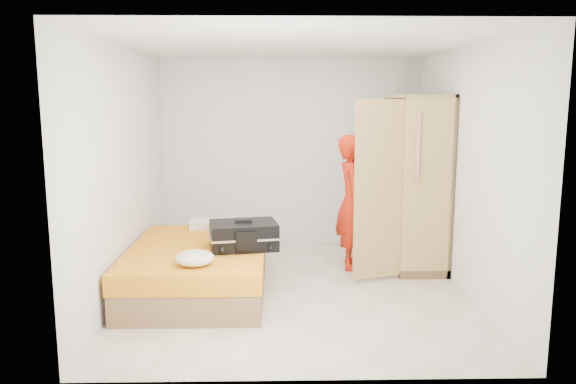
{
  "coord_description": "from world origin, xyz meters",
  "views": [
    {
      "loc": [
        -0.21,
        -5.85,
        2.07
      ],
      "look_at": [
        -0.08,
        0.45,
        1.0
      ],
      "focal_mm": 35.0,
      "sensor_mm": 36.0,
      "label": 1
    }
  ],
  "objects_px": {
    "person": "(352,202)",
    "suitcase": "(244,235)",
    "wardrobe": "(413,186)",
    "bed": "(198,269)",
    "round_cushion": "(195,258)"
  },
  "relations": [
    {
      "from": "bed",
      "to": "suitcase",
      "type": "distance_m",
      "value": 0.63
    },
    {
      "from": "wardrobe",
      "to": "suitcase",
      "type": "height_order",
      "value": "wardrobe"
    },
    {
      "from": "bed",
      "to": "person",
      "type": "bearing_deg",
      "value": 25.64
    },
    {
      "from": "person",
      "to": "suitcase",
      "type": "distance_m",
      "value": 1.58
    },
    {
      "from": "wardrobe",
      "to": "round_cushion",
      "type": "distance_m",
      "value": 2.93
    },
    {
      "from": "person",
      "to": "round_cushion",
      "type": "distance_m",
      "value": 2.3
    },
    {
      "from": "wardrobe",
      "to": "round_cushion",
      "type": "relative_size",
      "value": 5.72
    },
    {
      "from": "person",
      "to": "round_cushion",
      "type": "bearing_deg",
      "value": 134.61
    },
    {
      "from": "bed",
      "to": "wardrobe",
      "type": "distance_m",
      "value": 2.76
    },
    {
      "from": "wardrobe",
      "to": "person",
      "type": "height_order",
      "value": "wardrobe"
    },
    {
      "from": "person",
      "to": "round_cushion",
      "type": "height_order",
      "value": "person"
    },
    {
      "from": "bed",
      "to": "wardrobe",
      "type": "relative_size",
      "value": 0.96
    },
    {
      "from": "person",
      "to": "suitcase",
      "type": "bearing_deg",
      "value": 128.48
    },
    {
      "from": "suitcase",
      "to": "round_cushion",
      "type": "height_order",
      "value": "suitcase"
    },
    {
      "from": "person",
      "to": "round_cushion",
      "type": "relative_size",
      "value": 4.43
    }
  ]
}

